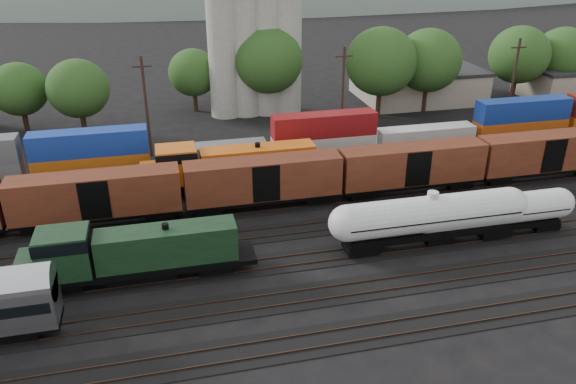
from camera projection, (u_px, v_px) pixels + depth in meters
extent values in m
plane|color=black|center=(290.00, 231.00, 51.03)|extent=(600.00, 600.00, 0.00)
cube|color=black|center=(342.00, 337.00, 37.83)|extent=(180.00, 3.20, 0.08)
cube|color=#382319|center=(345.00, 343.00, 37.16)|extent=(180.00, 0.08, 0.16)
cube|color=#382319|center=(339.00, 329.00, 38.42)|extent=(180.00, 0.08, 0.16)
cube|color=black|center=(321.00, 294.00, 42.22)|extent=(180.00, 3.20, 0.08)
cube|color=#382319|center=(324.00, 299.00, 41.56)|extent=(180.00, 0.08, 0.16)
cube|color=#382319|center=(319.00, 288.00, 42.82)|extent=(180.00, 0.08, 0.16)
cube|color=black|center=(304.00, 259.00, 46.62)|extent=(180.00, 3.20, 0.08)
cube|color=#382319|center=(306.00, 263.00, 45.95)|extent=(180.00, 0.08, 0.16)
cube|color=#382319|center=(302.00, 254.00, 47.22)|extent=(180.00, 0.08, 0.16)
cube|color=black|center=(290.00, 231.00, 51.02)|extent=(180.00, 3.20, 0.08)
cube|color=#382319|center=(292.00, 234.00, 50.35)|extent=(180.00, 0.08, 0.16)
cube|color=#382319|center=(288.00, 226.00, 51.61)|extent=(180.00, 0.08, 0.16)
cube|color=black|center=(278.00, 207.00, 55.41)|extent=(180.00, 3.20, 0.08)
cube|color=#382319|center=(280.00, 209.00, 54.75)|extent=(180.00, 0.08, 0.16)
cube|color=#382319|center=(277.00, 203.00, 56.01)|extent=(180.00, 0.08, 0.16)
cube|color=black|center=(268.00, 186.00, 59.81)|extent=(180.00, 3.20, 0.08)
cube|color=#382319|center=(270.00, 188.00, 59.15)|extent=(180.00, 0.08, 0.16)
cube|color=#382319|center=(267.00, 183.00, 60.41)|extent=(180.00, 0.08, 0.16)
cube|color=black|center=(260.00, 168.00, 64.21)|extent=(180.00, 3.20, 0.08)
cube|color=#382319|center=(261.00, 170.00, 63.54)|extent=(180.00, 0.08, 0.16)
cube|color=#382319|center=(259.00, 165.00, 64.80)|extent=(180.00, 0.08, 0.16)
cube|color=black|center=(141.00, 266.00, 43.35)|extent=(17.75, 3.03, 0.42)
cube|color=black|center=(142.00, 271.00, 43.55)|extent=(5.22, 2.30, 0.84)
cube|color=black|center=(167.00, 245.00, 43.09)|extent=(10.65, 2.51, 2.82)
cube|color=black|center=(64.00, 253.00, 41.41)|extent=(3.76, 3.03, 3.45)
cube|color=black|center=(62.00, 240.00, 40.94)|extent=(3.86, 3.13, 0.94)
cube|color=black|center=(30.00, 266.00, 41.23)|extent=(1.67, 2.51, 1.88)
cylinder|color=black|center=(165.00, 227.00, 42.42)|extent=(0.52, 0.52, 0.52)
cube|color=black|center=(65.00, 283.00, 42.46)|extent=(2.71, 2.09, 0.73)
cube|color=black|center=(215.00, 264.00, 44.82)|extent=(2.71, 2.09, 0.73)
cylinder|color=silver|center=(431.00, 214.00, 47.64)|extent=(15.00, 3.09, 3.09)
sphere|color=silver|center=(347.00, 223.00, 46.08)|extent=(3.09, 3.09, 3.09)
sphere|color=silver|center=(509.00, 204.00, 49.20)|extent=(3.09, 3.09, 3.09)
cylinder|color=silver|center=(433.00, 195.00, 46.89)|extent=(0.96, 0.96, 0.53)
cube|color=black|center=(431.00, 214.00, 47.64)|extent=(15.34, 3.24, 0.09)
cube|color=black|center=(428.00, 231.00, 48.37)|extent=(14.49, 2.34, 0.53)
cube|color=black|center=(361.00, 246.00, 47.37)|extent=(2.77, 2.13, 0.75)
cube|color=black|center=(491.00, 230.00, 49.92)|extent=(2.77, 2.13, 0.75)
cylinder|color=silver|center=(494.00, 210.00, 49.07)|extent=(12.95, 2.67, 2.67)
sphere|color=silver|center=(426.00, 218.00, 47.73)|extent=(2.67, 2.67, 2.67)
sphere|color=silver|center=(559.00, 202.00, 50.42)|extent=(2.67, 2.67, 2.67)
cylinder|color=silver|center=(497.00, 194.00, 48.42)|extent=(0.83, 0.83, 0.46)
cube|color=black|center=(494.00, 210.00, 49.07)|extent=(13.25, 2.80, 0.07)
cube|color=black|center=(492.00, 225.00, 49.70)|extent=(12.51, 2.02, 0.46)
cube|color=black|center=(436.00, 237.00, 48.84)|extent=(2.39, 1.84, 0.64)
cube|color=black|center=(543.00, 224.00, 51.04)|extent=(2.39, 1.84, 0.64)
cube|color=black|center=(20.00, 330.00, 37.60)|extent=(2.47, 1.90, 0.66)
cube|color=black|center=(236.00, 177.00, 58.51)|extent=(19.74, 3.18, 0.44)
cube|color=black|center=(236.00, 182.00, 58.72)|extent=(5.48, 2.41, 0.88)
cube|color=#CC5A11|center=(258.00, 160.00, 58.28)|extent=(11.84, 2.63, 2.96)
cube|color=#CC5A11|center=(177.00, 164.00, 56.41)|extent=(3.95, 3.18, 3.62)
cube|color=black|center=(176.00, 154.00, 55.92)|extent=(4.06, 3.29, 0.99)
cube|color=#CC5A11|center=(150.00, 174.00, 56.19)|extent=(1.75, 2.63, 1.97)
cylinder|color=black|center=(258.00, 145.00, 57.57)|extent=(0.55, 0.55, 0.55)
cube|color=black|center=(175.00, 189.00, 57.51)|extent=(2.85, 2.19, 0.77)
cube|color=black|center=(295.00, 178.00, 60.13)|extent=(2.85, 2.19, 0.77)
cube|color=black|center=(99.00, 214.00, 51.42)|extent=(15.00, 2.60, 0.40)
cube|color=#582515|center=(96.00, 194.00, 50.52)|extent=(15.00, 2.90, 3.80)
cube|color=black|center=(264.00, 198.00, 54.62)|extent=(15.00, 2.60, 0.40)
cube|color=#582515|center=(263.00, 178.00, 53.72)|extent=(15.00, 2.90, 3.80)
cube|color=black|center=(410.00, 183.00, 57.81)|extent=(15.00, 2.60, 0.40)
cube|color=#582515|center=(412.00, 164.00, 56.91)|extent=(15.00, 2.90, 3.80)
cube|color=black|center=(542.00, 169.00, 61.01)|extent=(15.00, 2.60, 0.40)
cube|color=#582515|center=(545.00, 151.00, 60.11)|extent=(15.00, 2.90, 3.80)
cube|color=black|center=(260.00, 165.00, 64.01)|extent=(160.00, 2.60, 0.60)
cube|color=#BD5B13|center=(93.00, 166.00, 59.58)|extent=(12.00, 2.40, 2.60)
cube|color=navy|center=(89.00, 143.00, 58.47)|extent=(12.00, 2.40, 2.60)
cube|color=#5D5F62|center=(213.00, 155.00, 62.24)|extent=(12.00, 2.40, 2.60)
cube|color=beige|center=(324.00, 146.00, 64.90)|extent=(12.00, 2.40, 2.60)
cube|color=maroon|center=(324.00, 125.00, 63.78)|extent=(12.00, 2.40, 2.60)
cube|color=beige|center=(425.00, 137.00, 67.55)|extent=(12.00, 2.40, 2.60)
cube|color=#BE5013|center=(520.00, 129.00, 70.21)|extent=(12.00, 2.40, 2.60)
cube|color=navy|center=(523.00, 109.00, 69.09)|extent=(12.00, 2.40, 2.60)
cylinder|color=#A5A398|center=(224.00, 53.00, 78.63)|extent=(4.40, 4.40, 18.00)
cylinder|color=#A5A398|center=(245.00, 52.00, 79.25)|extent=(4.40, 4.40, 18.00)
cylinder|color=#A5A398|center=(266.00, 51.00, 79.88)|extent=(4.40, 4.40, 18.00)
cylinder|color=#A5A398|center=(286.00, 50.00, 80.50)|extent=(4.40, 4.40, 18.00)
cube|color=#9E937F|center=(417.00, 84.00, 89.69)|extent=(18.00, 14.00, 4.60)
cube|color=#232326|center=(419.00, 68.00, 88.60)|extent=(18.36, 14.28, 0.50)
cube|color=#9E937F|center=(574.00, 83.00, 90.48)|extent=(16.00, 10.00, 4.60)
cylinder|color=black|center=(26.00, 122.00, 75.21)|extent=(0.70, 0.70, 2.68)
ellipsoid|color=#2C521E|center=(19.00, 89.00, 73.28)|extent=(7.29, 7.29, 6.90)
cylinder|color=black|center=(84.00, 125.00, 73.86)|extent=(0.70, 0.70, 2.90)
ellipsoid|color=#2C521E|center=(78.00, 89.00, 71.78)|extent=(7.88, 7.88, 7.47)
cylinder|color=black|center=(195.00, 102.00, 83.82)|extent=(0.70, 0.70, 2.66)
ellipsoid|color=#2C521E|center=(193.00, 72.00, 81.91)|extent=(7.23, 7.23, 6.85)
cylinder|color=black|center=(269.00, 102.00, 82.22)|extent=(0.70, 0.70, 3.63)
ellipsoid|color=#2C521E|center=(268.00, 60.00, 79.61)|extent=(9.87, 9.87, 9.35)
cylinder|color=black|center=(378.00, 104.00, 80.96)|extent=(0.70, 0.70, 3.68)
ellipsoid|color=#2C521E|center=(381.00, 62.00, 78.31)|extent=(9.99, 9.99, 9.47)
cylinder|color=black|center=(424.00, 100.00, 83.39)|extent=(0.70, 0.70, 3.50)
ellipsoid|color=#2C521E|center=(428.00, 60.00, 80.87)|extent=(9.50, 9.50, 9.00)
cylinder|color=black|center=(513.00, 91.00, 88.19)|extent=(0.70, 0.70, 3.36)
ellipsoid|color=#2C521E|center=(519.00, 55.00, 85.78)|extent=(9.13, 9.13, 8.65)
cylinder|color=black|center=(556.00, 88.00, 90.31)|extent=(0.70, 0.70, 3.20)
ellipsoid|color=#2C521E|center=(563.00, 54.00, 88.00)|extent=(8.70, 8.70, 8.24)
cylinder|color=black|center=(146.00, 108.00, 65.32)|extent=(0.36, 0.36, 12.00)
cube|color=black|center=(142.00, 66.00, 63.26)|extent=(2.20, 0.18, 0.18)
cylinder|color=black|center=(342.00, 95.00, 70.30)|extent=(0.36, 0.36, 12.00)
cube|color=black|center=(344.00, 56.00, 68.24)|extent=(2.20, 0.18, 0.18)
cylinder|color=black|center=(513.00, 84.00, 75.28)|extent=(0.36, 0.36, 12.00)
cube|color=black|center=(519.00, 47.00, 73.23)|extent=(2.20, 0.18, 0.18)
ellipsoid|color=#59665B|center=(249.00, 26.00, 297.73)|extent=(520.00, 286.00, 130.00)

